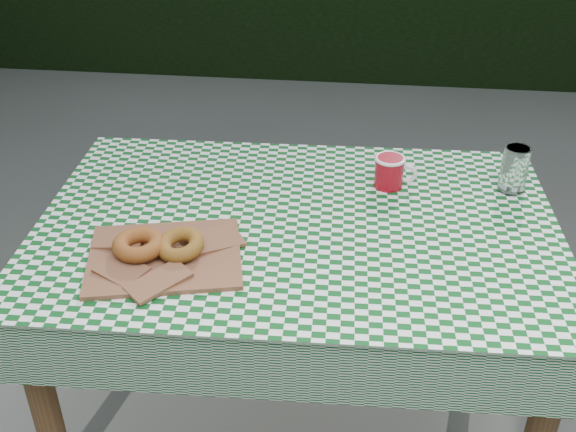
# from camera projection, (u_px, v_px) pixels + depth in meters

# --- Properties ---
(table) EXTENTS (1.18, 0.81, 0.75)m
(table) POSITION_uv_depth(u_px,v_px,m) (296.00, 348.00, 1.77)
(table) COLOR brown
(table) RESTS_ON ground
(tablecloth) EXTENTS (1.20, 0.83, 0.01)m
(tablecloth) POSITION_uv_depth(u_px,v_px,m) (297.00, 223.00, 1.57)
(tablecloth) COLOR #0B4718
(tablecloth) RESTS_ON table
(paper_bag) EXTENTS (0.36, 0.31, 0.02)m
(paper_bag) POSITION_uv_depth(u_px,v_px,m) (165.00, 255.00, 1.45)
(paper_bag) COLOR brown
(paper_bag) RESTS_ON tablecloth
(bagel_front) EXTENTS (0.11, 0.11, 0.03)m
(bagel_front) POSITION_uv_depth(u_px,v_px,m) (139.00, 245.00, 1.43)
(bagel_front) COLOR brown
(bagel_front) RESTS_ON paper_bag
(bagel_back) EXTENTS (0.14, 0.14, 0.03)m
(bagel_back) POSITION_uv_depth(u_px,v_px,m) (180.00, 245.00, 1.44)
(bagel_back) COLOR #8E611D
(bagel_back) RESTS_ON paper_bag
(coffee_mug) EXTENTS (0.15, 0.15, 0.08)m
(coffee_mug) POSITION_uv_depth(u_px,v_px,m) (389.00, 172.00, 1.69)
(coffee_mug) COLOR #9D0A17
(coffee_mug) RESTS_ON tablecloth
(drinking_glass) EXTENTS (0.08, 0.08, 0.11)m
(drinking_glass) POSITION_uv_depth(u_px,v_px,m) (514.00, 169.00, 1.66)
(drinking_glass) COLOR white
(drinking_glass) RESTS_ON tablecloth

